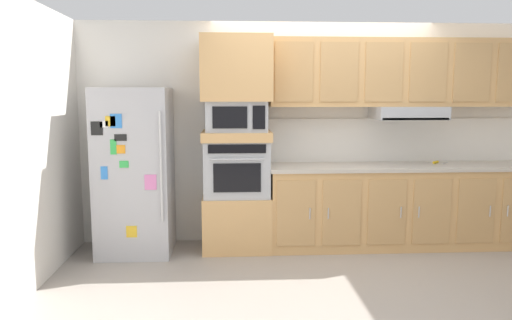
{
  "coord_description": "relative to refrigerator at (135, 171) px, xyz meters",
  "views": [
    {
      "loc": [
        -1.06,
        -4.44,
        1.68
      ],
      "look_at": [
        -0.8,
        0.2,
        1.06
      ],
      "focal_mm": 33.81,
      "sensor_mm": 36.0,
      "label": 1
    }
  ],
  "objects": [
    {
      "name": "built_in_oven",
      "position": [
        1.08,
        0.07,
        0.02
      ],
      "size": [
        0.7,
        0.62,
        0.6
      ],
      "color": "#A8AAAF",
      "rests_on": "oven_base_cabinet"
    },
    {
      "name": "back_kitchen_wall",
      "position": [
        2.06,
        0.43,
        0.37
      ],
      "size": [
        6.2,
        0.12,
        2.5
      ],
      "primitive_type": "cube",
      "color": "silver",
      "rests_on": "ground"
    },
    {
      "name": "oven_base_cabinet",
      "position": [
        1.08,
        0.07,
        -0.58
      ],
      "size": [
        0.74,
        0.62,
        0.6
      ],
      "primitive_type": "cube",
      "color": "tan",
      "rests_on": "ground"
    },
    {
      "name": "appliance_upper_cabinet",
      "position": [
        1.08,
        0.07,
        1.08
      ],
      "size": [
        0.74,
        0.62,
        0.68
      ],
      "primitive_type": "cube",
      "color": "tan",
      "rests_on": "microwave"
    },
    {
      "name": "ground_plane",
      "position": [
        2.06,
        -0.68,
        -0.88
      ],
      "size": [
        9.6,
        9.6,
        0.0
      ],
      "primitive_type": "plane",
      "color": "#9E9389"
    },
    {
      "name": "side_panel_left",
      "position": [
        -0.74,
        -0.68,
        0.37
      ],
      "size": [
        0.12,
        7.1,
        2.5
      ],
      "primitive_type": "cube",
      "color": "silver",
      "rests_on": "ground"
    },
    {
      "name": "upper_cabinet_with_hood",
      "position": [
        2.91,
        0.19,
        1.02
      ],
      "size": [
        2.91,
        0.48,
        0.88
      ],
      "color": "tan",
      "rests_on": "backsplash_panel"
    },
    {
      "name": "appliance_mid_shelf",
      "position": [
        1.08,
        0.07,
        0.37
      ],
      "size": [
        0.74,
        0.62,
        0.1
      ],
      "primitive_type": "cube",
      "color": "tan",
      "rests_on": "built_in_oven"
    },
    {
      "name": "lower_cabinet_run",
      "position": [
        2.91,
        0.07,
        -0.44
      ],
      "size": [
        2.91,
        0.63,
        0.88
      ],
      "color": "tan",
      "rests_on": "ground"
    },
    {
      "name": "backsplash_panel",
      "position": [
        2.91,
        0.36,
        0.29
      ],
      "size": [
        2.95,
        0.02,
        0.5
      ],
      "primitive_type": "cube",
      "color": "silver",
      "rests_on": "countertop_slab"
    },
    {
      "name": "countertop_slab",
      "position": [
        2.91,
        0.07,
        0.02
      ],
      "size": [
        2.95,
        0.64,
        0.04
      ],
      "primitive_type": "cube",
      "color": "#BCB2A3",
      "rests_on": "lower_cabinet_run"
    },
    {
      "name": "refrigerator",
      "position": [
        0.0,
        0.0,
        0.0
      ],
      "size": [
        0.76,
        0.73,
        1.76
      ],
      "color": "#ADADB2",
      "rests_on": "ground"
    },
    {
      "name": "screwdriver",
      "position": [
        3.34,
        0.15,
        0.05
      ],
      "size": [
        0.17,
        0.17,
        0.03
      ],
      "color": "yellow",
      "rests_on": "countertop_slab"
    },
    {
      "name": "microwave",
      "position": [
        1.08,
        0.07,
        0.58
      ],
      "size": [
        0.64,
        0.54,
        0.32
      ],
      "color": "#A8AAAF",
      "rests_on": "appliance_mid_shelf"
    }
  ]
}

